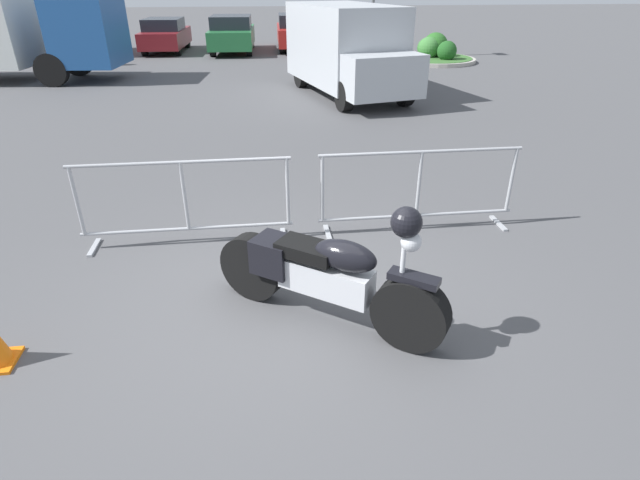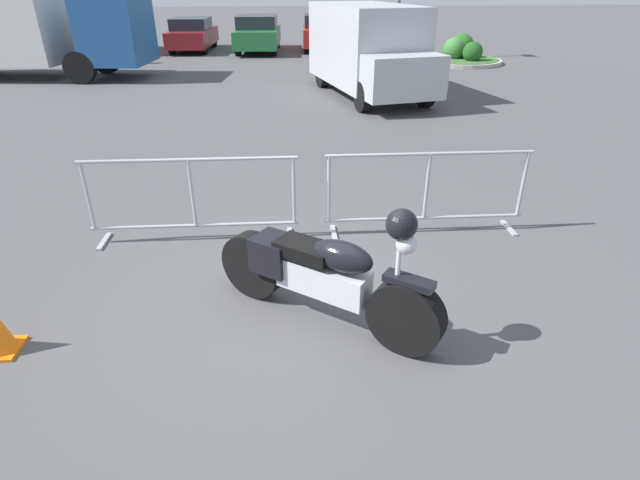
% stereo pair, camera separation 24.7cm
% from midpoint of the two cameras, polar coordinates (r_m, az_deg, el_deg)
% --- Properties ---
extents(ground_plane, '(120.00, 120.00, 0.00)m').
position_cam_midpoint_polar(ground_plane, '(5.08, -5.71, -7.49)').
color(ground_plane, '#4C4C4F').
extents(motorcycle, '(2.00, 1.55, 1.33)m').
position_cam_midpoint_polar(motorcycle, '(4.60, -0.88, -3.90)').
color(motorcycle, black).
rests_on(motorcycle, ground).
extents(crowd_barrier_near, '(2.55, 0.46, 1.07)m').
position_cam_midpoint_polar(crowd_barrier_near, '(6.20, -16.25, 4.22)').
color(crowd_barrier_near, '#9EA0A5').
rests_on(crowd_barrier_near, ground).
extents(crowd_barrier_far, '(2.55, 0.46, 1.07)m').
position_cam_midpoint_polar(crowd_barrier_far, '(6.41, 10.11, 5.69)').
color(crowd_barrier_far, '#9EA0A5').
rests_on(crowd_barrier_far, ground).
extents(delivery_van, '(3.01, 5.31, 2.31)m').
position_cam_midpoint_polar(delivery_van, '(14.53, 2.54, 21.10)').
color(delivery_van, '#B2B7BC').
rests_on(delivery_van, ground).
extents(parked_car_blue, '(1.81, 4.08, 1.36)m').
position_cam_midpoint_polar(parked_car_blue, '(26.01, -31.14, 19.18)').
color(parked_car_blue, '#284799').
rests_on(parked_car_blue, ground).
extents(parked_car_silver, '(1.96, 4.41, 1.47)m').
position_cam_midpoint_polar(parked_car_silver, '(24.78, -24.85, 20.40)').
color(parked_car_silver, '#B7BABF').
rests_on(parked_car_silver, ground).
extents(parked_car_maroon, '(1.84, 4.14, 1.38)m').
position_cam_midpoint_polar(parked_car_maroon, '(24.72, -17.55, 21.45)').
color(parked_car_maroon, maroon).
rests_on(parked_car_maroon, ground).
extents(parked_car_green, '(2.00, 4.50, 1.50)m').
position_cam_midpoint_polar(parked_car_green, '(23.91, -10.32, 22.18)').
color(parked_car_green, '#236B38').
rests_on(parked_car_green, ground).
extents(parked_car_red, '(2.00, 4.50, 1.50)m').
position_cam_midpoint_polar(parked_car_red, '(24.55, -2.89, 22.68)').
color(parked_car_red, '#B21E19').
rests_on(parked_car_red, ground).
extents(pedestrian, '(0.40, 0.40, 1.69)m').
position_cam_midpoint_polar(pedestrian, '(21.56, -25.96, 19.89)').
color(pedestrian, '#262838').
rests_on(pedestrian, ground).
extents(planter_island, '(3.32, 3.32, 1.04)m').
position_cam_midpoint_polar(planter_island, '(21.39, 12.48, 20.18)').
color(planter_island, '#ADA89E').
rests_on(planter_island, ground).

